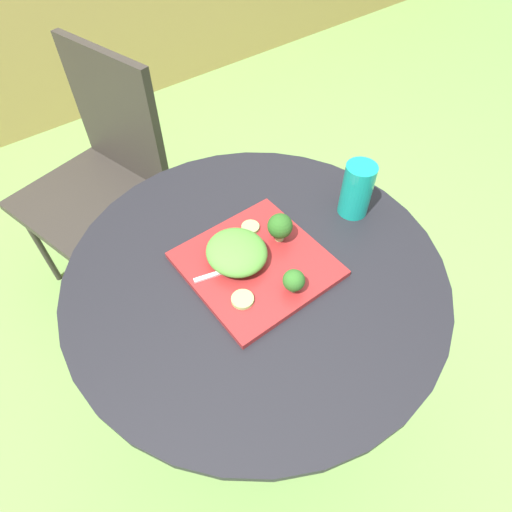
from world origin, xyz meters
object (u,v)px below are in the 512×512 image
salad_plate (256,264)px  fork (236,267)px  patio_chair (102,166)px  drinking_glass (355,191)px

salad_plate → fork: bearing=163.0°
fork → salad_plate: bearing=-17.0°
salad_plate → fork: 0.05m
patio_chair → salad_plate: bearing=-86.9°
patio_chair → fork: patio_chair is taller
patio_chair → drinking_glass: bearing=-68.1°
salad_plate → fork: size_ratio=1.88×
patio_chair → fork: size_ratio=5.88×
salad_plate → drinking_glass: (0.29, -0.00, 0.05)m
salad_plate → drinking_glass: bearing=-0.5°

